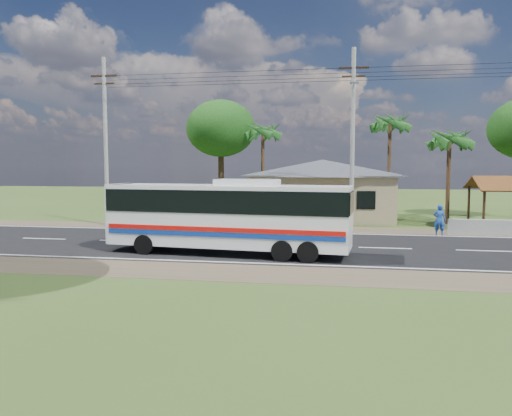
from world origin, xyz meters
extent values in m
plane|color=#324A1A|center=(0.00, 0.00, 0.00)|extent=(120.00, 120.00, 0.00)
cube|color=black|center=(0.00, 0.00, 0.01)|extent=(120.00, 10.00, 0.02)
cube|color=brown|center=(0.00, 6.50, 0.01)|extent=(120.00, 3.00, 0.01)
cube|color=brown|center=(0.00, -6.50, 0.01)|extent=(120.00, 3.00, 0.01)
cube|color=silver|center=(0.00, 4.70, 0.03)|extent=(120.00, 0.15, 0.01)
cube|color=silver|center=(0.00, -4.70, 0.03)|extent=(120.00, 0.15, 0.01)
cube|color=silver|center=(0.00, 0.00, 0.03)|extent=(120.00, 0.15, 0.01)
cube|color=tan|center=(1.00, 13.00, 1.60)|extent=(10.00, 8.00, 3.20)
cube|color=#4C4F54|center=(1.00, 13.00, 3.25)|extent=(10.60, 8.60, 0.10)
pyramid|color=#4C4F54|center=(1.00, 13.00, 4.40)|extent=(12.40, 10.00, 1.20)
cube|color=black|center=(-2.00, 8.98, 1.70)|extent=(1.20, 0.08, 1.20)
cube|color=black|center=(1.00, 8.98, 1.70)|extent=(1.20, 0.08, 1.20)
cube|color=black|center=(4.00, 8.98, 1.70)|extent=(1.20, 0.08, 1.20)
cylinder|color=#352413|center=(10.70, 6.70, 1.30)|extent=(0.16, 0.16, 2.60)
cylinder|color=#352413|center=(10.70, 10.30, 1.30)|extent=(0.16, 0.16, 2.60)
cube|color=brown|center=(13.00, 9.60, 2.90)|extent=(5.20, 2.28, 0.90)
cylinder|color=#9E9E99|center=(-13.00, 6.50, 5.50)|extent=(0.26, 0.26, 11.00)
cube|color=#352413|center=(-13.00, 6.50, 9.80)|extent=(1.80, 0.12, 0.12)
cube|color=#352413|center=(-13.00, 6.50, 9.30)|extent=(1.40, 0.10, 0.10)
cylinder|color=#9E9E99|center=(3.00, 6.50, 5.50)|extent=(0.26, 0.26, 11.00)
cube|color=#352413|center=(3.00, 6.50, 9.80)|extent=(1.80, 0.12, 0.12)
cube|color=#352413|center=(3.00, 6.50, 9.30)|extent=(1.40, 0.10, 0.10)
cylinder|color=gray|center=(3.00, 5.50, 8.60)|extent=(0.08, 2.00, 0.08)
cube|color=gray|center=(3.00, 4.50, 8.60)|extent=(0.50, 0.18, 0.12)
cylinder|color=black|center=(-5.00, 6.50, 9.60)|extent=(16.00, 0.02, 0.02)
cylinder|color=black|center=(10.50, 6.50, 9.60)|extent=(15.00, 0.02, 0.02)
cylinder|color=#47301E|center=(9.50, 11.00, 3.00)|extent=(0.28, 0.28, 6.00)
cylinder|color=#47301E|center=(6.00, 15.50, 3.75)|extent=(0.28, 0.28, 7.50)
cylinder|color=#47301E|center=(-4.00, 16.00, 3.50)|extent=(0.28, 0.28, 7.00)
cylinder|color=#47301E|center=(-8.00, 18.00, 2.97)|extent=(0.50, 0.50, 5.95)
ellipsoid|color=#153B10|center=(-8.00, 18.00, 7.15)|extent=(6.00, 6.00, 4.92)
cube|color=silver|center=(-2.61, -2.80, 1.76)|extent=(11.01, 3.27, 2.71)
cube|color=black|center=(-2.61, -2.80, 2.44)|extent=(11.06, 3.33, 0.99)
cube|color=black|center=(-8.00, -2.29, 2.12)|extent=(0.30, 2.08, 1.63)
cube|color=#B80E0B|center=(-2.72, -3.94, 1.26)|extent=(10.62, 1.04, 0.20)
cube|color=navy|center=(-2.72, -3.94, 1.04)|extent=(10.62, 1.04, 0.20)
cube|color=silver|center=(-1.71, -2.88, 3.25)|extent=(2.83, 1.69, 0.27)
cylinder|color=black|center=(-6.30, -3.49, 0.45)|extent=(0.93, 0.40, 0.90)
cylinder|color=black|center=(-6.11, -1.42, 0.45)|extent=(0.93, 0.40, 0.90)
cylinder|color=black|center=(-0.01, -4.08, 0.45)|extent=(0.93, 0.40, 0.90)
cylinder|color=black|center=(0.19, -2.02, 0.45)|extent=(0.93, 0.40, 0.90)
cylinder|color=black|center=(1.07, -4.19, 0.45)|extent=(0.93, 0.40, 0.90)
cylinder|color=black|center=(1.27, -2.12, 0.45)|extent=(0.93, 0.40, 0.90)
imported|color=#1B4396|center=(7.88, 4.94, 0.90)|extent=(0.75, 0.59, 1.80)
camera|label=1|loc=(2.38, -24.46, 4.04)|focal=35.00mm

